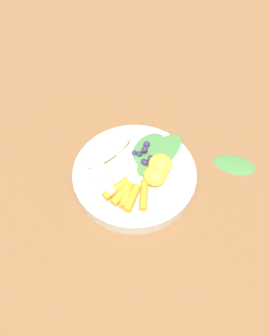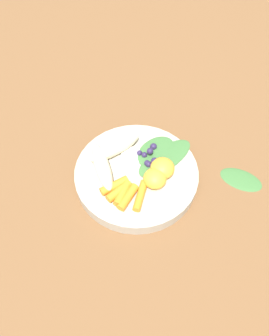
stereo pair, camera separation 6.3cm
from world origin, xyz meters
name	(u,v)px [view 1 (the left image)]	position (x,y,z in m)	size (l,w,h in m)	color
ground_plane	(134,179)	(0.00, 0.00, 0.00)	(2.40, 2.40, 0.00)	brown
bowl	(134,175)	(0.00, 0.00, 0.01)	(0.24, 0.24, 0.03)	#B2AD9E
banana_peeled_left	(100,173)	(0.00, 0.07, 0.04)	(0.11, 0.03, 0.03)	beige
banana_peeled_right	(109,151)	(0.05, 0.04, 0.04)	(0.11, 0.03, 0.03)	beige
orange_segment_near	(160,164)	(-0.01, -0.05, 0.04)	(0.05, 0.05, 0.03)	#F4A833
orange_segment_far	(155,176)	(-0.03, -0.03, 0.04)	(0.04, 0.04, 0.03)	#F4A833
carrot_front	(116,189)	(-0.04, 0.04, 0.04)	(0.02, 0.02, 0.06)	orange
carrot_mid_left	(122,194)	(-0.05, 0.03, 0.04)	(0.02, 0.02, 0.05)	orange
carrot_mid_right	(126,195)	(-0.06, 0.02, 0.04)	(0.02, 0.02, 0.05)	orange
carrot_rear	(132,198)	(-0.06, 0.02, 0.04)	(0.02, 0.02, 0.05)	orange
carrot_small	(144,195)	(-0.06, -0.01, 0.03)	(0.01, 0.01, 0.06)	orange
blueberry_pile	(145,154)	(0.03, -0.03, 0.04)	(0.06, 0.04, 0.03)	#2D234C
coconut_shred_patch	(127,156)	(0.04, 0.01, 0.03)	(0.04, 0.04, 0.00)	white
kale_leaf_left	(160,154)	(0.03, -0.06, 0.03)	(0.13, 0.05, 0.01)	#3D7038
kale_leaf_right	(150,149)	(0.05, -0.04, 0.03)	(0.09, 0.06, 0.01)	#3D7038
kale_leaf_stray	(235,166)	(0.00, -0.21, 0.00)	(0.08, 0.05, 0.01)	#3D7038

